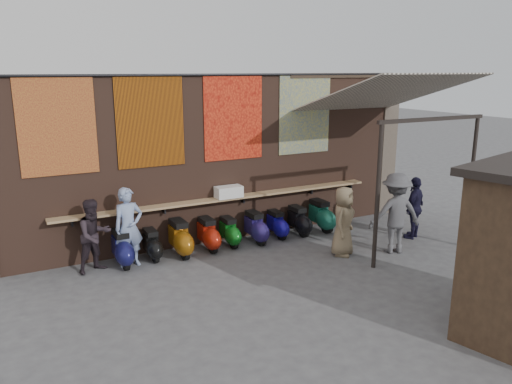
% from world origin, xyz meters
% --- Properties ---
extents(ground, '(70.00, 70.00, 0.00)m').
position_xyz_m(ground, '(0.00, 0.00, 0.00)').
color(ground, '#474749').
rests_on(ground, ground).
extents(brick_wall, '(10.00, 0.40, 4.00)m').
position_xyz_m(brick_wall, '(0.00, 2.70, 2.00)').
color(brick_wall, brown).
rests_on(brick_wall, ground).
extents(pier_right, '(0.50, 0.50, 4.00)m').
position_xyz_m(pier_right, '(5.20, 2.70, 2.00)').
color(pier_right, '#4C4238').
rests_on(pier_right, ground).
extents(eating_counter, '(8.00, 0.32, 0.05)m').
position_xyz_m(eating_counter, '(0.00, 2.33, 1.10)').
color(eating_counter, '#9E7A51').
rests_on(eating_counter, brick_wall).
extents(shelf_box, '(0.64, 0.33, 0.27)m').
position_xyz_m(shelf_box, '(0.07, 2.30, 1.26)').
color(shelf_box, white).
rests_on(shelf_box, eating_counter).
extents(tapestry_redgold, '(1.50, 0.02, 2.00)m').
position_xyz_m(tapestry_redgold, '(-3.60, 2.48, 3.00)').
color(tapestry_redgold, maroon).
rests_on(tapestry_redgold, brick_wall).
extents(tapestry_sun, '(1.50, 0.02, 2.00)m').
position_xyz_m(tapestry_sun, '(-1.70, 2.48, 3.00)').
color(tapestry_sun, '#C95D0B').
rests_on(tapestry_sun, brick_wall).
extents(tapestry_orange, '(1.50, 0.02, 2.00)m').
position_xyz_m(tapestry_orange, '(0.30, 2.48, 3.00)').
color(tapestry_orange, red).
rests_on(tapestry_orange, brick_wall).
extents(tapestry_multi, '(1.50, 0.02, 2.00)m').
position_xyz_m(tapestry_multi, '(2.30, 2.48, 3.00)').
color(tapestry_multi, '#294B99').
rests_on(tapestry_multi, brick_wall).
extents(hang_rail, '(9.50, 0.06, 0.06)m').
position_xyz_m(hang_rail, '(0.00, 2.47, 3.98)').
color(hang_rail, black).
rests_on(hang_rail, brick_wall).
extents(scooter_stool_0, '(0.37, 0.81, 0.77)m').
position_xyz_m(scooter_stool_0, '(-2.59, 1.97, 0.39)').
color(scooter_stool_0, '#14154D').
rests_on(scooter_stool_0, ground).
extents(scooter_stool_1, '(0.32, 0.71, 0.67)m').
position_xyz_m(scooter_stool_1, '(-1.93, 2.05, 0.34)').
color(scooter_stool_1, black).
rests_on(scooter_stool_1, ground).
extents(scooter_stool_2, '(0.39, 0.86, 0.82)m').
position_xyz_m(scooter_stool_2, '(-1.30, 1.96, 0.41)').
color(scooter_stool_2, '#8C510C').
rests_on(scooter_stool_2, ground).
extents(scooter_stool_3, '(0.36, 0.79, 0.75)m').
position_xyz_m(scooter_stool_3, '(-0.60, 2.02, 0.38)').
color(scooter_stool_3, '#A11C0C').
rests_on(scooter_stool_3, ground).
extents(scooter_stool_4, '(0.32, 0.72, 0.68)m').
position_xyz_m(scooter_stool_4, '(-0.04, 2.05, 0.34)').
color(scooter_stool_4, '#0E6217').
rests_on(scooter_stool_4, ground).
extents(scooter_stool_5, '(0.36, 0.79, 0.75)m').
position_xyz_m(scooter_stool_5, '(0.61, 1.96, 0.38)').
color(scooter_stool_5, navy).
rests_on(scooter_stool_5, ground).
extents(scooter_stool_6, '(0.32, 0.71, 0.67)m').
position_xyz_m(scooter_stool_6, '(1.26, 2.05, 0.34)').
color(scooter_stool_6, '#150C8B').
rests_on(scooter_stool_6, ground).
extents(scooter_stool_7, '(0.34, 0.77, 0.73)m').
position_xyz_m(scooter_stool_7, '(1.86, 1.98, 0.36)').
color(scooter_stool_7, black).
rests_on(scooter_stool_7, ground).
extents(scooter_stool_8, '(0.38, 0.84, 0.80)m').
position_xyz_m(scooter_stool_8, '(2.55, 1.99, 0.40)').
color(scooter_stool_8, '#196751').
rests_on(scooter_stool_8, ground).
extents(diner_left, '(0.67, 0.48, 1.72)m').
position_xyz_m(diner_left, '(-2.44, 1.93, 0.86)').
color(diner_left, '#879AC4').
rests_on(diner_left, ground).
extents(diner_right, '(0.91, 0.81, 1.55)m').
position_xyz_m(diner_right, '(-3.14, 1.96, 0.77)').
color(diner_right, '#281F26').
rests_on(diner_right, ground).
extents(shopper_navy, '(0.99, 0.71, 1.55)m').
position_xyz_m(shopper_navy, '(4.27, 0.45, 0.78)').
color(shopper_navy, black).
rests_on(shopper_navy, ground).
extents(shopper_grey, '(1.34, 1.00, 1.86)m').
position_xyz_m(shopper_grey, '(3.13, -0.08, 0.93)').
color(shopper_grey, '#515156').
rests_on(shopper_grey, ground).
extents(shopper_tan, '(0.92, 0.87, 1.59)m').
position_xyz_m(shopper_tan, '(1.98, 0.33, 0.79)').
color(shopper_tan, '#7C6A4E').
rests_on(shopper_tan, ground).
extents(stall_sign, '(1.17, 0.34, 0.50)m').
position_xyz_m(stall_sign, '(2.32, -3.08, 1.90)').
color(stall_sign, gold).
rests_on(stall_sign, market_stall).
extents(stall_shelf, '(1.96, 0.60, 0.06)m').
position_xyz_m(stall_shelf, '(2.32, -3.08, 0.95)').
color(stall_shelf, '#473321').
rests_on(stall_shelf, market_stall).
extents(awning_canvas, '(3.20, 3.28, 0.97)m').
position_xyz_m(awning_canvas, '(3.50, 0.90, 3.55)').
color(awning_canvas, beige).
rests_on(awning_canvas, brick_wall).
extents(awning_ledger, '(3.30, 0.08, 0.12)m').
position_xyz_m(awning_ledger, '(3.50, 2.49, 3.95)').
color(awning_ledger, '#33261C').
rests_on(awning_ledger, brick_wall).
extents(awning_header, '(3.00, 0.08, 0.08)m').
position_xyz_m(awning_header, '(3.50, -0.60, 3.08)').
color(awning_header, black).
rests_on(awning_header, awning_post_left).
extents(awning_post_left, '(0.09, 0.09, 3.10)m').
position_xyz_m(awning_post_left, '(2.10, -0.60, 1.55)').
color(awning_post_left, black).
rests_on(awning_post_left, ground).
extents(awning_post_right, '(0.09, 0.09, 3.10)m').
position_xyz_m(awning_post_right, '(4.90, -0.60, 1.55)').
color(awning_post_right, black).
rests_on(awning_post_right, ground).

